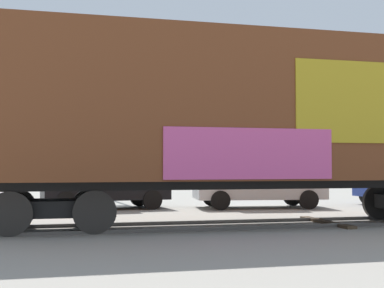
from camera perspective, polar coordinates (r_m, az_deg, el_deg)
ground_plane at (r=12.84m, az=4.89°, el=-8.78°), size 260.00×260.00×0.00m
track at (r=13.33m, az=10.72°, el=-8.35°), size 60.01×4.32×0.08m
freight_car at (r=12.95m, az=6.67°, el=3.31°), size 13.98×3.31×4.73m
flagpole at (r=26.02m, az=-10.34°, el=6.46°), size 1.48×0.37×8.57m
hillside at (r=75.32m, az=-8.38°, el=1.41°), size 129.13×42.92×17.75m
parked_car_black at (r=18.08m, az=-9.50°, el=-4.19°), size 4.33×2.43×1.71m
parked_car_silver at (r=18.50m, az=6.98°, el=-4.20°), size 4.49×2.22×1.69m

